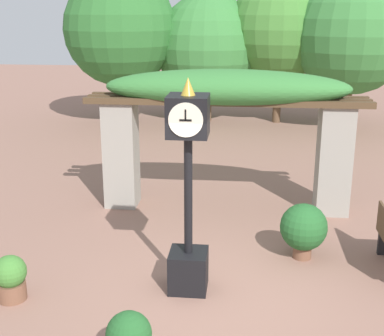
{
  "coord_description": "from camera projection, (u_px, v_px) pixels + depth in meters",
  "views": [
    {
      "loc": [
        0.39,
        -6.64,
        3.92
      ],
      "look_at": [
        -0.38,
        0.73,
        1.67
      ],
      "focal_mm": 50.0,
      "sensor_mm": 36.0,
      "label": 1
    }
  ],
  "objects": [
    {
      "name": "ground_plane",
      "position": [
        213.0,
        298.0,
        7.5
      ],
      "size": [
        60.0,
        60.0,
        0.0
      ],
      "primitive_type": "plane",
      "color": "#8E6656"
    },
    {
      "name": "pedestal_clock",
      "position": [
        188.0,
        194.0,
        7.33
      ],
      "size": [
        0.54,
        0.59,
        3.05
      ],
      "color": "black",
      "rests_on": "ground"
    },
    {
      "name": "pergola",
      "position": [
        226.0,
        108.0,
        10.26
      ],
      "size": [
        5.42,
        1.23,
        2.79
      ],
      "color": "gray",
      "rests_on": "ground"
    },
    {
      "name": "tree_line",
      "position": [
        238.0,
        35.0,
        17.81
      ],
      "size": [
        11.42,
        4.54,
        5.08
      ],
      "color": "brown",
      "rests_on": "ground"
    },
    {
      "name": "potted_plant_near_right",
      "position": [
        304.0,
        228.0,
        8.55
      ],
      "size": [
        0.76,
        0.76,
        0.92
      ],
      "color": "brown",
      "rests_on": "ground"
    },
    {
      "name": "potted_plant_near_left",
      "position": [
        10.0,
        277.0,
        7.37
      ],
      "size": [
        0.46,
        0.46,
        0.65
      ],
      "color": "brown",
      "rests_on": "ground"
    }
  ]
}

